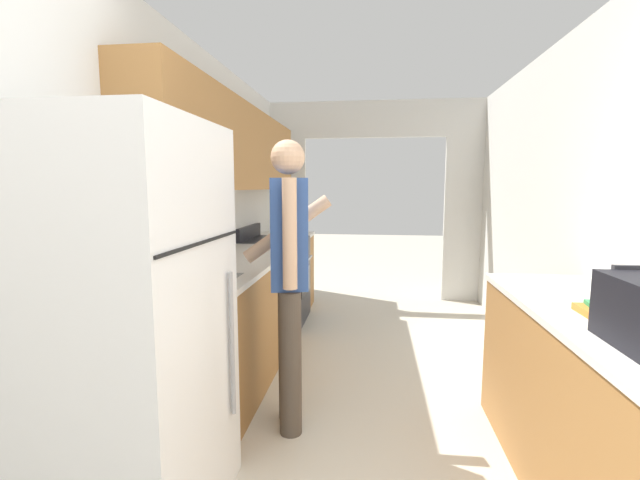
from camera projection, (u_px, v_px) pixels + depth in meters
name	position (u px, v px, depth m)	size (l,w,h in m)	color
wall_left	(197.00, 184.00, 3.11)	(0.38, 6.99, 2.50)	silver
wall_right	(617.00, 221.00, 2.40)	(0.06, 6.99, 2.50)	silver
wall_far_with_doorway	(374.00, 186.00, 5.42)	(3.06, 0.06, 2.50)	silver
counter_left	(248.00, 307.00, 3.56)	(0.62, 3.23, 0.89)	#9E6B38
counter_right	(606.00, 414.00, 1.88)	(0.62, 1.78, 0.89)	#9E6B38
refrigerator	(128.00, 331.00, 1.76)	(0.70, 0.80, 1.70)	white
range_oven	(276.00, 280.00, 4.57)	(0.66, 0.77, 1.03)	black
person	(289.00, 277.00, 2.49)	(0.55, 0.43, 1.70)	#4C4238
book_stack	(616.00, 314.00, 1.79)	(0.23, 0.29, 0.05)	#C67028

